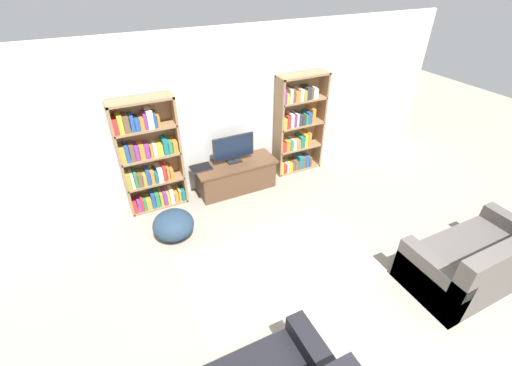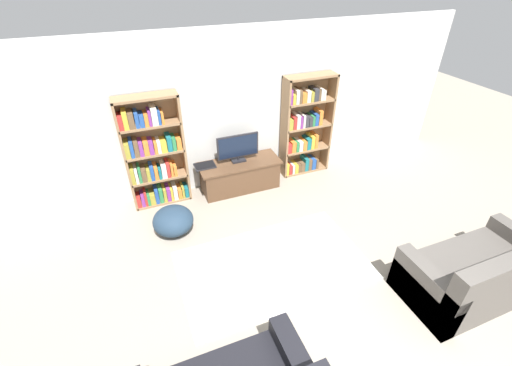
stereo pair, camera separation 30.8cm
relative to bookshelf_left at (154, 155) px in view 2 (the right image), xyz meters
name	(u,v)px [view 2 (the right image)]	position (x,y,z in m)	size (l,w,h in m)	color
wall_back	(225,112)	(1.24, 0.18, 0.45)	(8.80, 0.06, 2.60)	silver
bookshelf_left	(154,155)	(0.00, 0.00, 0.00)	(0.91, 0.30, 1.80)	#93704C
bookshelf_right	(304,128)	(2.62, 0.00, 0.01)	(0.91, 0.30, 1.80)	#93704C
tv_stand	(240,175)	(1.34, -0.14, -0.59)	(1.39, 0.53, 0.51)	brown
television	(238,148)	(1.34, -0.09, -0.08)	(0.71, 0.16, 0.48)	black
laptop	(205,166)	(0.77, -0.06, -0.32)	(0.34, 0.25, 0.03)	#28282D
area_rug	(273,265)	(1.14, -2.03, -0.84)	(2.44, 1.45, 0.02)	white
couch_right_sofa	(477,275)	(3.19, -3.30, -0.55)	(1.69, 0.88, 0.91)	#56514C
beanbag_ottoman	(173,221)	(0.06, -0.86, -0.65)	(0.59, 0.59, 0.40)	#23384C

